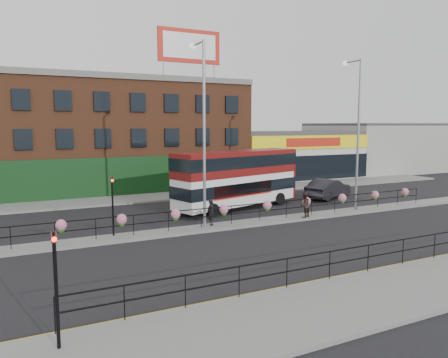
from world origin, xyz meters
name	(u,v)px	position (x,y,z in m)	size (l,w,h in m)	color
ground	(246,225)	(0.00, 0.00, 0.00)	(120.00, 120.00, 0.00)	black
south_pavement	(405,288)	(0.00, -12.00, 0.07)	(60.00, 4.00, 0.15)	gray
north_pavement	(177,195)	(0.00, 12.00, 0.07)	(60.00, 4.00, 0.15)	gray
median	(246,223)	(0.00, 0.00, 0.07)	(60.00, 1.60, 0.15)	gray
yellow_line_inner	(360,272)	(0.00, -9.70, 0.01)	(60.00, 0.10, 0.01)	gold
yellow_line_outer	(363,273)	(0.00, -9.88, 0.01)	(60.00, 0.10, 0.01)	gold
brick_building	(108,135)	(-4.00, 19.96, 5.13)	(25.00, 12.21, 10.30)	brown
supermarket	(281,154)	(16.00, 19.90, 2.65)	(15.00, 12.25, 5.30)	silver
warehouse_east	(373,147)	(30.75, 20.00, 3.15)	(14.50, 12.00, 6.30)	#9B9B96
billboard	(189,46)	(2.50, 14.99, 13.18)	(6.00, 0.29, 4.40)	red
median_railing	(246,208)	(0.00, 0.00, 1.05)	(30.04, 0.56, 1.23)	black
south_railing	(330,259)	(-2.00, -10.10, 0.96)	(20.04, 0.05, 1.12)	black
double_decker_bus	(238,173)	(2.10, 4.93, 2.60)	(10.73, 5.16, 4.23)	white
car	(328,189)	(10.86, 5.29, 0.82)	(5.28, 3.49, 1.64)	#222128
pedestrian_a	(212,212)	(-2.22, 0.23, 0.94)	(0.55, 0.67, 1.57)	black
pedestrian_b	(304,205)	(4.10, -0.43, 0.96)	(0.96, 0.86, 1.63)	black
lamp_column_west	(202,117)	(-2.70, 0.44, 6.52)	(0.39, 1.89, 10.75)	gray
lamp_column_east	(356,121)	(9.02, 0.42, 6.36)	(0.38, 1.84, 10.48)	gray
traffic_light_south	(55,264)	(-12.00, -11.01, 2.47)	(0.15, 0.28, 3.65)	black
traffic_light_median	(112,193)	(-8.00, 0.39, 2.47)	(0.15, 0.28, 3.65)	black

